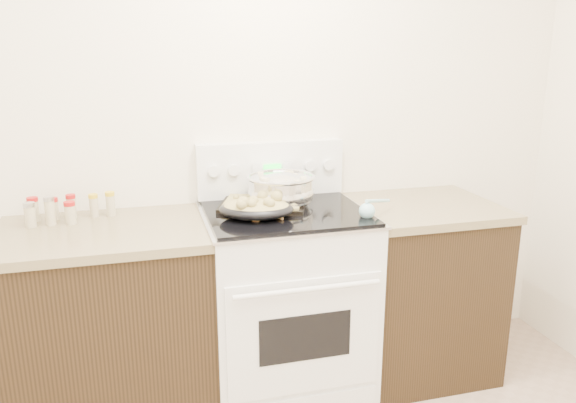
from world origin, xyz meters
name	(u,v)px	position (x,y,z in m)	size (l,w,h in m)	color
room_shell	(299,39)	(0.00, 0.00, 1.70)	(4.10, 3.60, 2.75)	white
counter_left	(111,323)	(-0.48, 1.43, 0.46)	(0.93, 0.67, 0.92)	black
counter_right	(418,287)	(1.08, 1.43, 0.46)	(0.73, 0.67, 0.92)	black
kitchen_range	(285,298)	(0.35, 1.42, 0.49)	(0.78, 0.73, 1.22)	white
mixing_bowl	(281,190)	(0.35, 1.51, 1.02)	(0.34, 0.34, 0.19)	silver
roasting_pan	(257,208)	(0.19, 1.33, 0.99)	(0.39, 0.32, 0.12)	black
baking_sheet	(263,203)	(0.26, 1.50, 0.96)	(0.48, 0.40, 0.06)	black
wooden_spoon	(258,216)	(0.20, 1.33, 0.95)	(0.14, 0.26, 0.04)	tan
blue_ladle	(368,210)	(0.69, 1.23, 0.97)	(0.22, 0.19, 0.09)	#95D2DE
spice_jars	(62,209)	(-0.66, 1.59, 0.98)	(0.38, 0.14, 0.13)	#BFB28C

